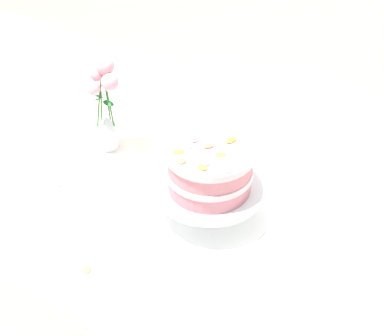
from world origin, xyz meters
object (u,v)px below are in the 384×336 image
at_px(flower_vase, 106,109).
at_px(layer_cake, 210,169).
at_px(cake_stand, 209,192).
at_px(dining_table, 177,221).

bearing_deg(flower_vase, layer_cake, -13.27).
bearing_deg(cake_stand, layer_cake, -82.99).
bearing_deg(dining_table, cake_stand, -6.03).
relative_size(dining_table, flower_vase, 4.53).
xyz_separation_m(dining_table, flower_vase, (-0.32, 0.09, 0.23)).
relative_size(cake_stand, layer_cake, 1.26).
distance_m(cake_stand, layer_cake, 0.08).
bearing_deg(dining_table, layer_cake, -6.09).
bearing_deg(layer_cake, flower_vase, 166.73).
xyz_separation_m(layer_cake, flower_vase, (-0.44, 0.10, -0.02)).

